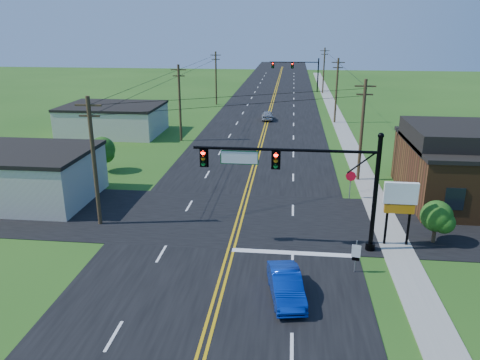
# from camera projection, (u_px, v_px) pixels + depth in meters

# --- Properties ---
(ground) EXTENTS (260.00, 260.00, 0.00)m
(ground) POSITION_uv_depth(u_px,v_px,m) (209.00, 316.00, 22.55)
(ground) COLOR #234D16
(ground) RESTS_ON ground
(road_main) EXTENTS (16.00, 220.00, 0.04)m
(road_main) POSITION_uv_depth(u_px,v_px,m) (267.00, 119.00, 69.68)
(road_main) COLOR black
(road_main) RESTS_ON ground
(road_cross) EXTENTS (70.00, 10.00, 0.04)m
(road_cross) POSITION_uv_depth(u_px,v_px,m) (237.00, 218.00, 33.86)
(road_cross) COLOR black
(road_cross) RESTS_ON ground
(sidewalk) EXTENTS (2.00, 160.00, 0.08)m
(sidewalk) POSITION_uv_depth(u_px,v_px,m) (345.00, 135.00, 59.16)
(sidewalk) COLOR gray
(sidewalk) RESTS_ON ground
(signal_mast_main) EXTENTS (11.30, 0.60, 7.48)m
(signal_mast_main) POSITION_uv_depth(u_px,v_px,m) (301.00, 175.00, 28.14)
(signal_mast_main) COLOR black
(signal_mast_main) RESTS_ON ground
(signal_mast_far) EXTENTS (10.98, 0.60, 7.48)m
(signal_mast_far) POSITION_uv_depth(u_px,v_px,m) (297.00, 69.00, 96.07)
(signal_mast_far) COLOR black
(signal_mast_far) RESTS_ON ground
(cream_bldg_near) EXTENTS (10.20, 8.20, 4.10)m
(cream_bldg_near) POSITION_uv_depth(u_px,v_px,m) (27.00, 175.00, 36.87)
(cream_bldg_near) COLOR beige
(cream_bldg_near) RESTS_ON ground
(cream_bldg_far) EXTENTS (12.20, 9.20, 3.70)m
(cream_bldg_far) POSITION_uv_depth(u_px,v_px,m) (113.00, 119.00, 59.77)
(cream_bldg_far) COLOR beige
(cream_bldg_far) RESTS_ON ground
(utility_pole_left_a) EXTENTS (1.80, 0.28, 9.00)m
(utility_pole_left_a) POSITION_uv_depth(u_px,v_px,m) (94.00, 160.00, 31.47)
(utility_pole_left_a) COLOR #3B2C1B
(utility_pole_left_a) RESTS_ON ground
(utility_pole_left_b) EXTENTS (1.80, 0.28, 9.00)m
(utility_pole_left_b) POSITION_uv_depth(u_px,v_px,m) (180.00, 102.00, 55.04)
(utility_pole_left_b) COLOR #3B2C1B
(utility_pole_left_b) RESTS_ON ground
(utility_pole_left_c) EXTENTS (1.80, 0.28, 9.00)m
(utility_pole_left_c) POSITION_uv_depth(u_px,v_px,m) (216.00, 77.00, 80.50)
(utility_pole_left_c) COLOR #3B2C1B
(utility_pole_left_c) RESTS_ON ground
(utility_pole_right_a) EXTENTS (1.80, 0.28, 9.00)m
(utility_pole_right_a) POSITION_uv_depth(u_px,v_px,m) (362.00, 129.00, 40.78)
(utility_pole_right_a) COLOR #3B2C1B
(utility_pole_right_a) RESTS_ON ground
(utility_pole_right_b) EXTENTS (1.80, 0.28, 9.00)m
(utility_pole_right_b) POSITION_uv_depth(u_px,v_px,m) (337.00, 89.00, 65.29)
(utility_pole_right_b) COLOR #3B2C1B
(utility_pole_right_b) RESTS_ON ground
(utility_pole_right_c) EXTENTS (1.80, 0.28, 9.00)m
(utility_pole_right_c) POSITION_uv_depth(u_px,v_px,m) (324.00, 70.00, 93.57)
(utility_pole_right_c) COLOR #3B2C1B
(utility_pole_right_c) RESTS_ON ground
(tree_right_back) EXTENTS (3.00, 3.00, 4.10)m
(tree_right_back) POSITION_uv_depth(u_px,v_px,m) (421.00, 143.00, 44.57)
(tree_right_back) COLOR #3B2C1B
(tree_right_back) RESTS_ON ground
(shrub_corner) EXTENTS (2.00, 2.00, 2.86)m
(shrub_corner) POSITION_uv_depth(u_px,v_px,m) (437.00, 216.00, 29.57)
(shrub_corner) COLOR #3B2C1B
(shrub_corner) RESTS_ON ground
(tree_left) EXTENTS (2.40, 2.40, 3.37)m
(tree_left) POSITION_uv_depth(u_px,v_px,m) (102.00, 150.00, 44.07)
(tree_left) COLOR #3B2C1B
(tree_left) RESTS_ON ground
(blue_car) EXTENTS (2.22, 4.50, 1.42)m
(blue_car) POSITION_uv_depth(u_px,v_px,m) (286.00, 286.00, 23.84)
(blue_car) COLOR #072A9C
(blue_car) RESTS_ON ground
(distant_car) EXTENTS (1.99, 4.17, 1.37)m
(distant_car) POSITION_uv_depth(u_px,v_px,m) (267.00, 115.00, 68.43)
(distant_car) COLOR #A2A2A7
(distant_car) RESTS_ON ground
(route_sign) EXTENTS (0.49, 0.14, 1.99)m
(route_sign) POSITION_uv_depth(u_px,v_px,m) (356.00, 254.00, 26.18)
(route_sign) COLOR slate
(route_sign) RESTS_ON ground
(stop_sign) EXTENTS (0.83, 0.20, 2.36)m
(stop_sign) POSITION_uv_depth(u_px,v_px,m) (351.00, 179.00, 37.13)
(stop_sign) COLOR slate
(stop_sign) RESTS_ON ground
(pylon_sign) EXTENTS (2.05, 0.31, 4.22)m
(pylon_sign) POSITION_uv_depth(u_px,v_px,m) (400.00, 200.00, 28.86)
(pylon_sign) COLOR black
(pylon_sign) RESTS_ON ground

